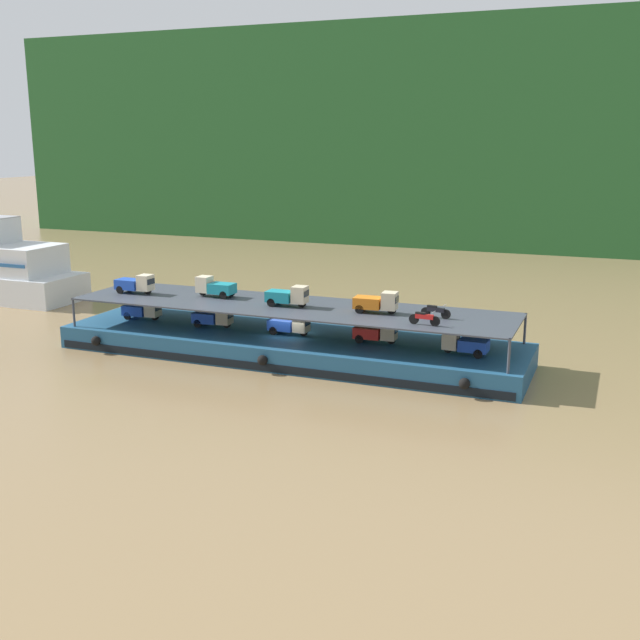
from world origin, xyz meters
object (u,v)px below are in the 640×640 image
mini_truck_lower_mid (290,324)px  mini_truck_lower_fore (376,332)px  mini_truck_lower_bow (464,343)px  cargo_barge (289,346)px  mini_truck_upper_mid (215,287)px  mini_truck_lower_aft (213,317)px  mini_truck_upper_fore (288,296)px  mini_truck_upper_bow (377,302)px  motorcycle_upper_port (424,318)px  mini_truck_upper_stern (135,284)px  motorcycle_upper_centre (435,311)px  mini_truck_lower_stern (143,310)px

mini_truck_lower_mid → mini_truck_lower_fore: (5.96, 0.14, 0.00)m
mini_truck_lower_mid → mini_truck_lower_bow: 11.75m
cargo_barge → mini_truck_upper_mid: (-5.91, 0.69, 3.44)m
mini_truck_lower_fore → mini_truck_upper_mid: 12.05m
mini_truck_lower_aft → mini_truck_upper_mid: mini_truck_upper_mid is taller
mini_truck_lower_fore → mini_truck_upper_fore: 6.26m
mini_truck_lower_fore → mini_truck_upper_mid: size_ratio=1.01×
mini_truck_lower_aft → mini_truck_upper_bow: bearing=-0.5°
cargo_barge → mini_truck_upper_mid: size_ratio=11.36×
mini_truck_lower_fore → motorcycle_upper_port: 4.67m
mini_truck_lower_fore → mini_truck_upper_bow: mini_truck_upper_bow is taller
cargo_barge → mini_truck_upper_stern: (-11.73, -0.34, 3.44)m
mini_truck_lower_fore → mini_truck_upper_bow: (0.07, -0.26, 2.00)m
mini_truck_lower_aft → mini_truck_upper_mid: bearing=104.4°
mini_truck_lower_aft → mini_truck_upper_mid: size_ratio=1.01×
mini_truck_upper_fore → motorcycle_upper_centre: mini_truck_upper_fore is taller
mini_truck_upper_stern → mini_truck_upper_fore: size_ratio=0.99×
mini_truck_lower_stern → cargo_barge: bearing=-1.2°
motorcycle_upper_port → motorcycle_upper_centre: 2.10m
mini_truck_lower_fore → mini_truck_upper_bow: bearing=-75.3°
cargo_barge → mini_truck_upper_bow: 6.94m
mini_truck_lower_fore → mini_truck_upper_mid: mini_truck_upper_mid is taller
mini_truck_lower_stern → mini_truck_upper_fore: 11.88m
mini_truck_lower_stern → motorcycle_upper_port: size_ratio=1.47×
cargo_barge → mini_truck_upper_mid: 6.88m
cargo_barge → mini_truck_upper_fore: 3.45m
mini_truck_upper_fore → motorcycle_upper_centre: 9.75m
mini_truck_upper_mid → mini_truck_upper_stern: bearing=-169.9°
mini_truck_upper_bow → mini_truck_lower_bow: bearing=-4.3°
mini_truck_lower_stern → mini_truck_lower_fore: same height
cargo_barge → motorcycle_upper_centre: (9.79, 0.02, 3.18)m
mini_truck_lower_stern → mini_truck_upper_mid: mini_truck_upper_mid is taller
mini_truck_lower_mid → mini_truck_lower_bow: same height
mini_truck_lower_stern → mini_truck_upper_bow: size_ratio=1.00×
mini_truck_lower_stern → mini_truck_lower_fore: (17.62, 0.00, 0.00)m
mini_truck_upper_mid → mini_truck_lower_aft: bearing=-75.6°
cargo_barge → mini_truck_upper_bow: mini_truck_upper_bow is taller
motorcycle_upper_centre → mini_truck_lower_stern: bearing=179.4°
mini_truck_lower_bow → mini_truck_upper_stern: mini_truck_upper_stern is taller
mini_truck_lower_bow → mini_truck_upper_fore: bearing=179.2°
cargo_barge → motorcycle_upper_port: 10.34m
mini_truck_lower_bow → mini_truck_upper_mid: size_ratio=1.01×
mini_truck_lower_bow → mini_truck_upper_stern: (-23.46, 0.09, 2.00)m
mini_truck_upper_stern → motorcycle_upper_centre: size_ratio=1.44×
motorcycle_upper_port → mini_truck_lower_bow: bearing=37.7°
mini_truck_upper_mid → mini_truck_upper_fore: (5.96, -0.96, 0.00)m
mini_truck_lower_fore → mini_truck_upper_stern: 17.81m
mini_truck_upper_mid → mini_truck_lower_fore: bearing=-2.1°
mini_truck_lower_mid → mini_truck_upper_stern: size_ratio=1.01×
mini_truck_lower_fore → motorcycle_upper_port: size_ratio=1.46×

